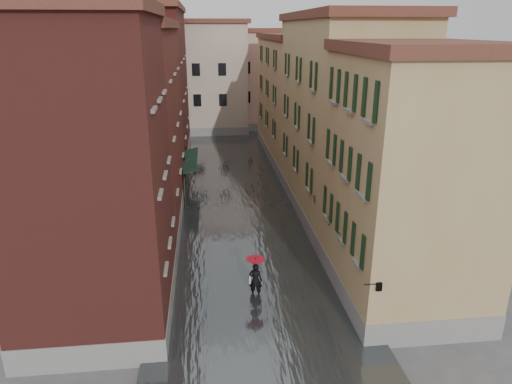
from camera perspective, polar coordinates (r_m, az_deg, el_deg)
ground at (r=24.43m, az=-0.46°, el=-10.96°), size 120.00×120.00×0.00m
floodwater at (r=36.14m, az=-2.59°, el=-0.27°), size 10.00×60.00×0.20m
building_left_near at (r=20.40m, az=-19.87°, el=1.50°), size 6.00×8.00×13.00m
building_left_mid at (r=30.91m, az=-15.42°, el=7.45°), size 6.00×14.00×12.50m
building_left_far at (r=45.47m, az=-12.76°, el=12.40°), size 6.00×16.00×14.00m
building_right_near at (r=22.03m, az=18.49°, el=0.92°), size 6.00×8.00×11.50m
building_right_mid at (r=31.81m, az=10.56°, el=8.62°), size 6.00×14.00×13.00m
building_right_far at (r=46.29m, az=5.18°, el=11.36°), size 6.00×16.00×11.50m
building_end_cream at (r=59.19m, az=-7.39°, el=13.85°), size 12.00×9.00×13.00m
building_end_pink at (r=61.76m, az=1.27°, el=13.78°), size 10.00×9.00×12.00m
awning_near at (r=35.34m, az=-8.30°, el=3.13°), size 1.09×3.34×2.80m
awning_far at (r=38.75m, az=-8.17°, el=4.63°), size 1.09×3.35×2.80m
wall_lantern at (r=18.80m, az=15.02°, el=-11.28°), size 0.71×0.22×0.35m
window_planters at (r=24.07m, az=9.19°, el=-2.38°), size 0.59×5.83×0.84m
pedestrian_main at (r=22.49m, az=-0.07°, el=-10.24°), size 0.95×0.95×2.06m
pedestrian_far at (r=44.49m, az=-7.71°, el=4.42°), size 0.81×0.64×1.64m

